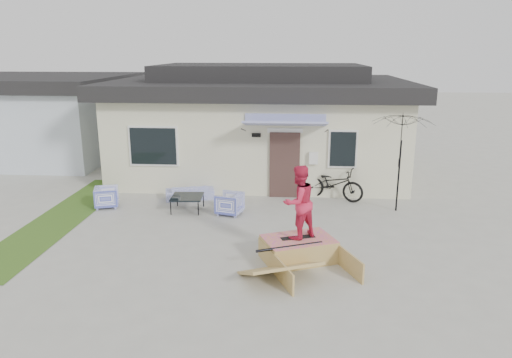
# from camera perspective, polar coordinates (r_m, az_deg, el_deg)

# --- Properties ---
(ground) EXTENTS (90.00, 90.00, 0.00)m
(ground) POSITION_cam_1_polar(r_m,az_deg,el_deg) (11.33, -2.24, -8.72)
(ground) COLOR #A3A196
(ground) RESTS_ON ground
(grass_strip) EXTENTS (1.40, 8.00, 0.01)m
(grass_strip) POSITION_cam_1_polar(r_m,az_deg,el_deg) (14.61, -22.04, -4.27)
(grass_strip) COLOR #34591C
(grass_strip) RESTS_ON ground
(house) EXTENTS (10.80, 8.49, 4.10)m
(house) POSITION_cam_1_polar(r_m,az_deg,el_deg) (18.51, 0.57, 6.94)
(house) COLOR beige
(house) RESTS_ON ground
(neighbor_house) EXTENTS (8.60, 7.60, 3.50)m
(neighbor_house) POSITION_cam_1_polar(r_m,az_deg,el_deg) (23.61, -25.61, 6.86)
(neighbor_house) COLOR silver
(neighbor_house) RESTS_ON ground
(loveseat) EXTENTS (1.57, 0.84, 0.59)m
(loveseat) POSITION_cam_1_polar(r_m,az_deg,el_deg) (15.30, -7.89, -1.28)
(loveseat) COLOR #3E49BA
(loveseat) RESTS_ON ground
(armchair_left) EXTENTS (0.80, 0.83, 0.69)m
(armchair_left) POSITION_cam_1_polar(r_m,az_deg,el_deg) (15.02, -17.35, -1.96)
(armchair_left) COLOR #3E49BA
(armchair_left) RESTS_ON ground
(armchair_right) EXTENTS (0.79, 0.82, 0.70)m
(armchair_right) POSITION_cam_1_polar(r_m,az_deg,el_deg) (13.75, -3.19, -2.81)
(armchair_right) COLOR #3E49BA
(armchair_right) RESTS_ON ground
(coffee_table) EXTENTS (0.94, 0.94, 0.44)m
(coffee_table) POSITION_cam_1_polar(r_m,az_deg,el_deg) (14.22, -8.16, -2.88)
(coffee_table) COLOR black
(coffee_table) RESTS_ON ground
(bicycle) EXTENTS (2.06, 1.41, 1.25)m
(bicycle) POSITION_cam_1_polar(r_m,az_deg,el_deg) (15.20, 9.20, -0.15)
(bicycle) COLOR black
(bicycle) RESTS_ON ground
(patio_umbrella) EXTENTS (1.76, 1.62, 2.20)m
(patio_umbrella) POSITION_cam_1_polar(r_m,az_deg,el_deg) (14.28, 16.81, 3.05)
(patio_umbrella) COLOR black
(patio_umbrella) RESTS_ON ground
(skate_ramp) EXTENTS (2.19, 2.46, 0.51)m
(skate_ramp) POSITION_cam_1_polar(r_m,az_deg,el_deg) (10.89, 5.07, -8.33)
(skate_ramp) COLOR #AE8D4D
(skate_ramp) RESTS_ON ground
(skateboard) EXTENTS (0.80, 0.45, 0.05)m
(skateboard) POSITION_cam_1_polar(r_m,az_deg,el_deg) (10.83, 5.00, -6.88)
(skateboard) COLOR black
(skateboard) RESTS_ON skate_ramp
(skater) EXTENTS (1.02, 0.99, 1.65)m
(skater) POSITION_cam_1_polar(r_m,az_deg,el_deg) (10.54, 5.11, -2.60)
(skater) COLOR #D52649
(skater) RESTS_ON skateboard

